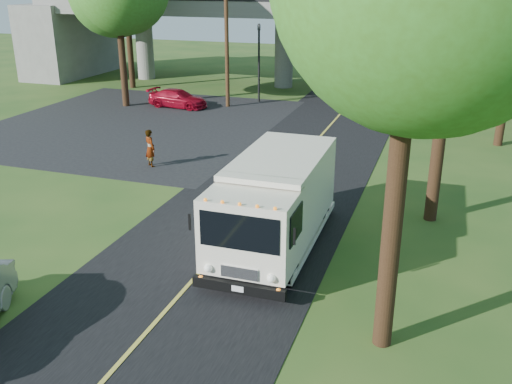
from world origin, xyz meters
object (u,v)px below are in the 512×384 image
at_px(traffic_signal, 259,55).
at_px(utility_pole, 227,35).
at_px(pedestrian, 150,148).
at_px(step_van, 275,201).
at_px(red_sedan, 178,98).

distance_m(traffic_signal, utility_pole, 2.86).
bearing_deg(pedestrian, utility_pole, -49.09).
height_order(utility_pole, step_van, utility_pole).
bearing_deg(step_van, traffic_signal, 109.28).
xyz_separation_m(utility_pole, pedestrian, (1.30, -12.87, -3.73)).
bearing_deg(utility_pole, red_sedan, -158.00).
distance_m(traffic_signal, pedestrian, 15.05).
distance_m(utility_pole, red_sedan, 5.18).
xyz_separation_m(step_van, red_sedan, (-12.13, 17.73, -1.01)).
xyz_separation_m(red_sedan, pedestrian, (4.34, -11.64, 0.28)).
bearing_deg(utility_pole, traffic_signal, 53.13).
height_order(step_van, red_sedan, step_van).
relative_size(traffic_signal, utility_pole, 0.58).
distance_m(traffic_signal, red_sedan, 6.15).
bearing_deg(traffic_signal, pedestrian, -90.76).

